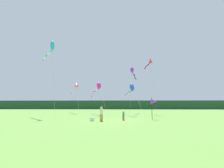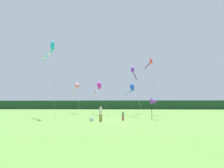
{
  "view_description": "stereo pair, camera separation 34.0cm",
  "coord_description": "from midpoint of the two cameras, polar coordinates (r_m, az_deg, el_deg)",
  "views": [
    {
      "loc": [
        0.93,
        -19.91,
        2.09
      ],
      "look_at": [
        0.0,
        6.0,
        5.33
      ],
      "focal_mm": 25.67,
      "sensor_mm": 36.0,
      "label": 1
    },
    {
      "loc": [
        1.27,
        -19.9,
        2.09
      ],
      "look_at": [
        0.0,
        6.0,
        5.33
      ],
      "focal_mm": 25.67,
      "sensor_mm": 36.0,
      "label": 2
    }
  ],
  "objects": [
    {
      "name": "ground_plane",
      "position": [
        20.05,
        -0.37,
        -13.11
      ],
      "size": [
        120.0,
        120.0,
        0.0
      ],
      "primitive_type": "plane",
      "color": "#6B9E42"
    },
    {
      "name": "distant_treeline",
      "position": [
        64.92,
        1.85,
        -7.43
      ],
      "size": [
        108.0,
        2.09,
        3.47
      ],
      "primitive_type": "cube",
      "color": "#1E4228",
      "rests_on": "ground"
    },
    {
      "name": "person_adult",
      "position": [
        19.71,
        -3.54,
        -10.31
      ],
      "size": [
        0.39,
        0.39,
        1.77
      ],
      "color": "olive",
      "rests_on": "ground"
    },
    {
      "name": "person_child",
      "position": [
        20.95,
        4.38,
        -11.0
      ],
      "size": [
        0.26,
        0.26,
        1.2
      ],
      "color": "#B23338",
      "rests_on": "ground"
    },
    {
      "name": "cooler_box",
      "position": [
        20.27,
        -6.78,
        -12.38
      ],
      "size": [
        0.52,
        0.42,
        0.44
      ],
      "primitive_type": "cube",
      "color": "silver",
      "rests_on": "ground"
    },
    {
      "name": "banner_flag_pole",
      "position": [
        22.77,
        15.12,
        -6.07
      ],
      "size": [
        0.9,
        0.7,
        2.97
      ],
      "color": "black",
      "rests_on": "ground"
    },
    {
      "name": "kite_red",
      "position": [
        34.28,
        13.76,
        7.85
      ],
      "size": [
        1.23,
        5.09,
        11.6
      ],
      "color": "#B2B2B2",
      "rests_on": "ground"
    },
    {
      "name": "kite_cyan",
      "position": [
        28.18,
        -20.42,
        11.93
      ],
      "size": [
        4.86,
        5.47,
        12.22
      ],
      "color": "#B2B2B2",
      "rests_on": "ground"
    },
    {
      "name": "kite_purple",
      "position": [
        36.81,
        7.79,
        4.61
      ],
      "size": [
        2.4,
        7.91,
        10.5
      ],
      "color": "#B2B2B2",
      "rests_on": "ground"
    },
    {
      "name": "kite_rainbow",
      "position": [
        37.42,
        -12.23,
        -0.43
      ],
      "size": [
        4.49,
        9.18,
        7.33
      ],
      "color": "#B2B2B2",
      "rests_on": "ground"
    },
    {
      "name": "kite_magenta",
      "position": [
        31.97,
        -4.57,
        -1.02
      ],
      "size": [
        4.45,
        9.36,
        6.56
      ],
      "color": "#B2B2B2",
      "rests_on": "ground"
    },
    {
      "name": "kite_blue",
      "position": [
        28.78,
        7.34,
        -1.37
      ],
      "size": [
        3.18,
        6.99,
        5.93
      ],
      "color": "#B2B2B2",
      "rests_on": "ground"
    }
  ]
}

